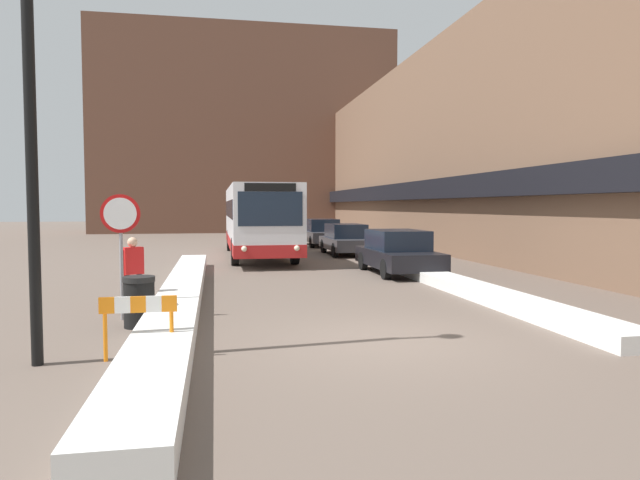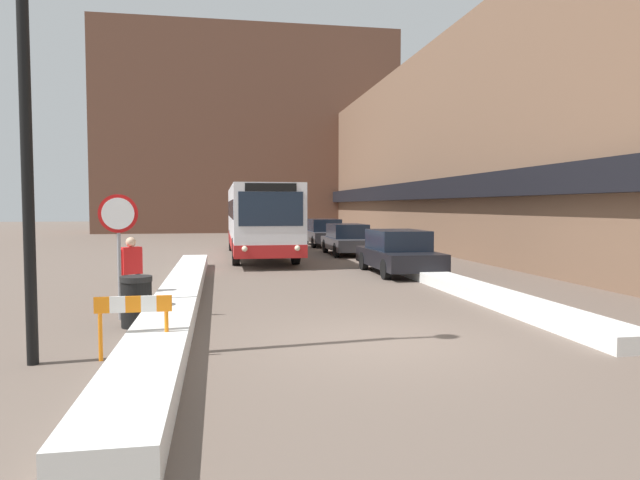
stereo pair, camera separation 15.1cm
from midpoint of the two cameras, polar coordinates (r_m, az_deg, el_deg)
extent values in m
plane|color=#66564C|center=(9.74, 6.74, -10.00)|extent=(160.00, 160.00, 0.00)
cube|color=brown|center=(35.56, 11.14, 7.94)|extent=(5.00, 60.00, 10.22)
cube|color=black|center=(34.56, 6.83, 4.69)|extent=(0.50, 60.00, 0.90)
cube|color=brown|center=(52.86, -7.07, 10.49)|extent=(26.00, 8.00, 17.61)
cube|color=silver|center=(13.52, -13.58, -5.45)|extent=(0.90, 17.72, 0.39)
cube|color=silver|center=(16.04, 13.43, -4.23)|extent=(0.90, 14.22, 0.30)
cube|color=silver|center=(25.61, -5.93, 2.29)|extent=(2.53, 11.84, 2.64)
cube|color=red|center=(25.65, -5.91, -0.15)|extent=(2.55, 11.86, 0.46)
cube|color=#192333|center=(25.60, -5.93, 3.12)|extent=(2.56, 10.90, 0.73)
cube|color=#192333|center=(19.69, -4.70, 3.12)|extent=(2.23, 0.03, 1.19)
cube|color=black|center=(19.70, -4.71, 5.29)|extent=(1.77, 0.03, 0.28)
sphere|color=#F2EAC6|center=(19.67, -7.33, -0.88)|extent=(0.20, 0.20, 0.20)
sphere|color=#F2EAC6|center=(19.84, -2.06, -0.82)|extent=(0.20, 0.20, 0.20)
cylinder|color=black|center=(21.94, -8.21, -1.16)|extent=(0.28, 1.05, 1.05)
cylinder|color=black|center=(22.13, -2.27, -1.09)|extent=(0.28, 1.05, 1.05)
cylinder|color=black|center=(29.27, -8.67, -0.03)|extent=(0.28, 1.05, 1.05)
cylinder|color=black|center=(29.41, -4.20, 0.02)|extent=(0.28, 1.05, 1.05)
cube|color=black|center=(19.20, 8.08, -1.79)|extent=(1.85, 4.39, 0.55)
cube|color=#192333|center=(19.26, 7.99, 0.02)|extent=(1.63, 2.42, 0.66)
cylinder|color=black|center=(18.23, 11.93, -2.77)|extent=(0.20, 0.64, 0.64)
cylinder|color=black|center=(17.67, 6.84, -2.92)|extent=(0.20, 0.64, 0.64)
cylinder|color=black|center=(20.77, 9.12, -1.99)|extent=(0.20, 0.64, 0.64)
cylinder|color=black|center=(20.28, 4.61, -2.09)|extent=(0.20, 0.64, 0.64)
cube|color=#38383D|center=(26.54, 2.96, -0.35)|extent=(1.79, 4.26, 0.52)
cube|color=#192333|center=(26.61, 2.91, 0.92)|extent=(1.57, 2.34, 0.64)
cylinder|color=black|center=(25.47, 5.41, -0.96)|extent=(0.20, 0.65, 0.65)
cylinder|color=black|center=(25.09, 1.82, -1.02)|extent=(0.20, 0.65, 0.65)
cylinder|color=black|center=(28.02, 3.97, -0.56)|extent=(0.20, 0.65, 0.65)
cylinder|color=black|center=(27.67, 0.70, -0.60)|extent=(0.20, 0.65, 0.65)
cube|color=#38383D|center=(32.45, 0.56, 0.39)|extent=(1.82, 4.50, 0.58)
cube|color=#192333|center=(32.53, 0.53, 1.51)|extent=(1.61, 2.48, 0.69)
cylinder|color=black|center=(31.26, 2.53, -0.14)|extent=(0.20, 0.65, 0.65)
cylinder|color=black|center=(30.94, -0.48, -0.17)|extent=(0.20, 0.65, 0.65)
cylinder|color=black|center=(33.99, 1.51, 0.15)|extent=(0.20, 0.65, 0.65)
cylinder|color=black|center=(33.70, -1.26, 0.12)|extent=(0.20, 0.65, 0.65)
cylinder|color=gray|center=(11.93, -19.10, -1.64)|extent=(0.07, 0.07, 2.49)
cylinder|color=red|center=(11.87, -19.20, 2.51)|extent=(0.76, 0.03, 0.76)
cylinder|color=white|center=(11.86, -19.21, 2.51)|extent=(0.62, 0.01, 0.62)
cylinder|color=black|center=(9.06, -26.96, 11.93)|extent=(0.16, 0.16, 7.31)
cylinder|color=#232328|center=(13.06, -18.55, -4.98)|extent=(0.12, 0.12, 0.78)
cylinder|color=#232328|center=(13.17, -17.44, -4.89)|extent=(0.12, 0.12, 0.78)
cube|color=red|center=(13.03, -18.05, -1.96)|extent=(0.46, 0.39, 0.59)
sphere|color=beige|center=(13.00, -18.08, -0.20)|extent=(0.22, 0.22, 0.22)
cylinder|color=red|center=(12.95, -18.90, -2.14)|extent=(0.09, 0.09, 0.55)
cylinder|color=red|center=(13.12, -17.20, -2.04)|extent=(0.09, 0.09, 0.55)
cylinder|color=black|center=(11.23, -17.50, -6.14)|extent=(0.56, 0.56, 0.85)
cylinder|color=black|center=(11.16, -17.55, -3.73)|extent=(0.59, 0.59, 0.10)
cylinder|color=orange|center=(8.97, -20.64, -9.08)|extent=(0.06, 0.06, 0.70)
cylinder|color=orange|center=(8.85, -14.60, -9.14)|extent=(0.06, 0.06, 0.70)
cube|color=orange|center=(8.88, -20.53, -6.12)|extent=(0.22, 0.04, 0.24)
cube|color=white|center=(8.84, -19.12, -6.13)|extent=(0.22, 0.04, 0.24)
cube|color=orange|center=(8.81, -17.70, -6.14)|extent=(0.22, 0.04, 0.24)
cube|color=white|center=(8.78, -16.27, -6.14)|extent=(0.22, 0.04, 0.24)
cube|color=orange|center=(8.76, -14.83, -6.14)|extent=(0.22, 0.04, 0.24)
camera|label=1|loc=(0.08, -89.76, 0.01)|focal=32.00mm
camera|label=2|loc=(0.08, 90.24, -0.01)|focal=32.00mm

